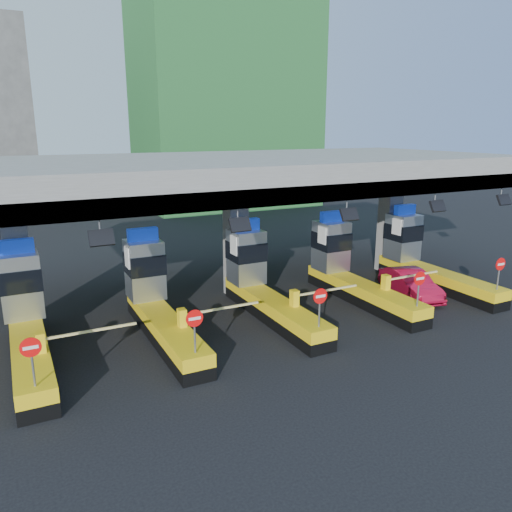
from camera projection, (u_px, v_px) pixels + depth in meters
name	position (u px, v px, depth m)	size (l,w,h in m)	color
ground	(263.00, 313.00, 23.30)	(120.00, 120.00, 0.00)	black
toll_canopy	(236.00, 175.00, 24.24)	(28.00, 12.09, 7.00)	slate
toll_lane_far_left	(25.00, 319.00, 18.82)	(4.43, 8.00, 4.16)	black
toll_lane_left	(155.00, 299.00, 21.01)	(4.43, 8.00, 4.16)	black
toll_lane_center	(260.00, 282.00, 23.19)	(4.43, 8.00, 4.16)	black
toll_lane_right	(348.00, 269.00, 25.37)	(4.43, 8.00, 4.16)	black
toll_lane_far_right	(421.00, 258.00, 27.55)	(4.43, 8.00, 4.16)	black
bg_building_scaffold	(224.00, 72.00, 52.67)	(18.00, 12.00, 28.00)	#1E5926
red_car	(410.00, 284.00, 25.28)	(1.48, 4.26, 1.40)	#AE0D2B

